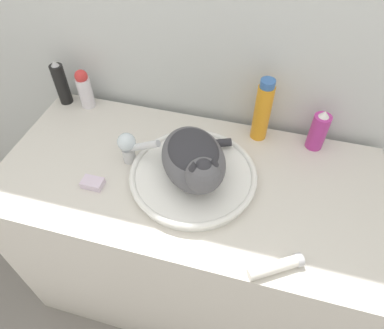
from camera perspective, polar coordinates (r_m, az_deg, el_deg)
name	(u,v)px	position (r m, az deg, el deg)	size (l,w,h in m)	color
wall_back	(217,20)	(1.21, 4.19, 22.94)	(8.00, 0.05, 2.40)	silver
vanity_counter	(189,239)	(1.49, -0.59, -12.30)	(1.29, 0.62, 0.83)	beige
sink_basin	(193,176)	(1.12, 0.20, -1.88)	(0.42, 0.42, 0.04)	white
cat	(195,159)	(1.04, 0.47, 0.92)	(0.30, 0.33, 0.17)	#56565B
faucet	(130,146)	(1.16, -10.30, 3.05)	(0.16, 0.06, 0.14)	silver
lotion_bottle_white	(85,89)	(1.44, -17.47, 11.95)	(0.06, 0.06, 0.16)	silver
hairspray_can_black	(61,83)	(1.49, -20.97, 12.50)	(0.05, 0.05, 0.19)	black
shampoo_bottle_tall	(262,111)	(1.23, 11.67, 8.75)	(0.06, 0.06, 0.24)	orange
spray_bottle_trigger	(318,131)	(1.28, 20.32, 5.28)	(0.06, 0.06, 0.16)	#B2338C
cream_tube	(276,267)	(0.98, 13.89, -16.21)	(0.15, 0.11, 0.04)	silver
soap_bar	(93,183)	(1.16, -16.23, -2.99)	(0.07, 0.05, 0.02)	silver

